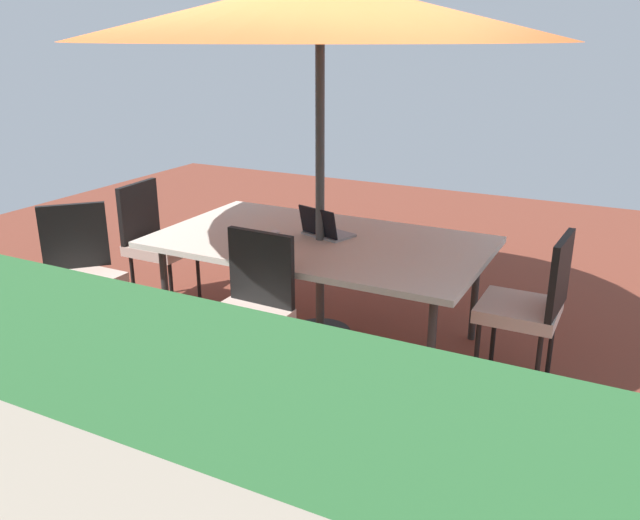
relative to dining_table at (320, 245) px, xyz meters
The scene contains 9 objects.
ground_plane 0.71m from the dining_table, ahead, with size 10.00×10.00×0.02m, color brown.
dining_table is the anchor object (origin of this frame).
patio_umbrella 1.49m from the dining_table, ahead, with size 3.05×3.05×2.38m.
chair_north 0.86m from the dining_table, 87.59° to the left, with size 0.46×0.47×0.98m.
chair_west 1.41m from the dining_table, behind, with size 0.47×0.46×0.98m.
chair_east 1.43m from the dining_table, ahead, with size 0.47×0.46×0.98m.
chair_northeast 1.64m from the dining_table, 30.95° to the left, with size 0.59×0.59×0.98m.
laptop 0.12m from the dining_table, 88.91° to the right, with size 0.38×0.33×0.21m.
cup 0.32m from the dining_table, 42.67° to the left, with size 0.06×0.06×0.08m, color white.
Camera 1 is at (-1.91, 3.72, 2.05)m, focal length 36.26 mm.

